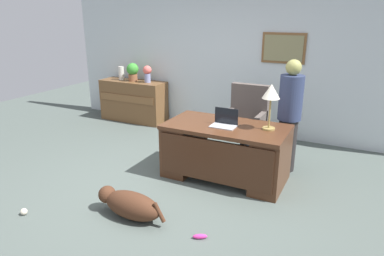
{
  "coord_description": "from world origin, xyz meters",
  "views": [
    {
      "loc": [
        2.14,
        -3.45,
        2.15
      ],
      "look_at": [
        0.27,
        0.3,
        0.75
      ],
      "focal_mm": 32.49,
      "sensor_mm": 36.0,
      "label": 1
    }
  ],
  "objects_px": {
    "dog_lying": "(130,204)",
    "laptop": "(225,122)",
    "potted_plant": "(133,71)",
    "desk_lamp": "(271,94)",
    "armchair": "(246,123)",
    "desk": "(225,150)",
    "person_standing": "(289,116)",
    "credenza": "(134,101)",
    "dog_toy_bone": "(200,236)",
    "vase_empty": "(121,73)",
    "dog_toy_ball": "(24,212)",
    "vase_with_flowers": "(147,73)"
  },
  "relations": [
    {
      "from": "desk",
      "to": "dog_toy_ball",
      "type": "distance_m",
      "value": 2.52
    },
    {
      "from": "person_standing",
      "to": "vase_empty",
      "type": "relative_size",
      "value": 5.75
    },
    {
      "from": "laptop",
      "to": "desk_lamp",
      "type": "xyz_separation_m",
      "value": [
        0.55,
        0.12,
        0.4
      ]
    },
    {
      "from": "desk",
      "to": "laptop",
      "type": "xyz_separation_m",
      "value": [
        -0.01,
        -0.01,
        0.4
      ]
    },
    {
      "from": "dog_lying",
      "to": "laptop",
      "type": "distance_m",
      "value": 1.6
    },
    {
      "from": "desk_lamp",
      "to": "vase_with_flowers",
      "type": "distance_m",
      "value": 3.24
    },
    {
      "from": "potted_plant",
      "to": "dog_toy_ball",
      "type": "distance_m",
      "value": 3.79
    },
    {
      "from": "armchair",
      "to": "vase_empty",
      "type": "distance_m",
      "value": 2.99
    },
    {
      "from": "laptop",
      "to": "desk_lamp",
      "type": "bearing_deg",
      "value": 12.02
    },
    {
      "from": "person_standing",
      "to": "laptop",
      "type": "distance_m",
      "value": 0.95
    },
    {
      "from": "armchair",
      "to": "dog_toy_ball",
      "type": "xyz_separation_m",
      "value": [
        -1.6,
        -2.9,
        -0.44
      ]
    },
    {
      "from": "potted_plant",
      "to": "armchair",
      "type": "bearing_deg",
      "value": -13.52
    },
    {
      "from": "person_standing",
      "to": "desk_lamp",
      "type": "relative_size",
      "value": 2.7
    },
    {
      "from": "credenza",
      "to": "dog_toy_bone",
      "type": "xyz_separation_m",
      "value": [
        2.95,
        -3.03,
        -0.39
      ]
    },
    {
      "from": "vase_empty",
      "to": "vase_with_flowers",
      "type": "bearing_deg",
      "value": 0.0
    },
    {
      "from": "vase_with_flowers",
      "to": "dog_toy_bone",
      "type": "relative_size",
      "value": 2.25
    },
    {
      "from": "laptop",
      "to": "vase_empty",
      "type": "relative_size",
      "value": 1.17
    },
    {
      "from": "vase_empty",
      "to": "dog_toy_bone",
      "type": "height_order",
      "value": "vase_empty"
    },
    {
      "from": "dog_lying",
      "to": "dog_toy_bone",
      "type": "xyz_separation_m",
      "value": [
        0.86,
        -0.01,
        -0.13
      ]
    },
    {
      "from": "desk",
      "to": "laptop",
      "type": "relative_size",
      "value": 5.0
    },
    {
      "from": "person_standing",
      "to": "potted_plant",
      "type": "bearing_deg",
      "value": 163.07
    },
    {
      "from": "dog_toy_ball",
      "to": "dog_toy_bone",
      "type": "distance_m",
      "value": 2.0
    },
    {
      "from": "armchair",
      "to": "dog_lying",
      "type": "relative_size",
      "value": 1.22
    },
    {
      "from": "desk",
      "to": "potted_plant",
      "type": "height_order",
      "value": "potted_plant"
    },
    {
      "from": "vase_empty",
      "to": "potted_plant",
      "type": "xyz_separation_m",
      "value": [
        0.29,
        0.0,
        0.06
      ]
    },
    {
      "from": "laptop",
      "to": "potted_plant",
      "type": "distance_m",
      "value": 3.13
    },
    {
      "from": "credenza",
      "to": "vase_with_flowers",
      "type": "bearing_deg",
      "value": 0.2
    },
    {
      "from": "armchair",
      "to": "desk_lamp",
      "type": "bearing_deg",
      "value": -57.34
    },
    {
      "from": "vase_with_flowers",
      "to": "armchair",
      "type": "bearing_deg",
      "value": -15.54
    },
    {
      "from": "potted_plant",
      "to": "desk_lamp",
      "type": "bearing_deg",
      "value": -25.9
    },
    {
      "from": "armchair",
      "to": "dog_lying",
      "type": "height_order",
      "value": "armchair"
    },
    {
      "from": "desk",
      "to": "dog_lying",
      "type": "distance_m",
      "value": 1.5
    },
    {
      "from": "dog_lying",
      "to": "potted_plant",
      "type": "distance_m",
      "value": 3.77
    },
    {
      "from": "desk",
      "to": "dog_lying",
      "type": "xyz_separation_m",
      "value": [
        -0.57,
        -1.36,
        -0.25
      ]
    },
    {
      "from": "armchair",
      "to": "laptop",
      "type": "distance_m",
      "value": 1.09
    },
    {
      "from": "laptop",
      "to": "vase_with_flowers",
      "type": "bearing_deg",
      "value": 143.95
    },
    {
      "from": "armchair",
      "to": "potted_plant",
      "type": "height_order",
      "value": "potted_plant"
    },
    {
      "from": "dog_lying",
      "to": "potted_plant",
      "type": "relative_size",
      "value": 2.45
    },
    {
      "from": "person_standing",
      "to": "dog_toy_ball",
      "type": "xyz_separation_m",
      "value": [
        -2.34,
        -2.51,
        -0.77
      ]
    },
    {
      "from": "vase_empty",
      "to": "potted_plant",
      "type": "distance_m",
      "value": 0.29
    },
    {
      "from": "credenza",
      "to": "dog_toy_ball",
      "type": "xyz_separation_m",
      "value": [
        1.01,
        -3.52,
        -0.38
      ]
    },
    {
      "from": "vase_with_flowers",
      "to": "dog_toy_ball",
      "type": "relative_size",
      "value": 4.37
    },
    {
      "from": "desk_lamp",
      "to": "vase_empty",
      "type": "bearing_deg",
      "value": 155.98
    },
    {
      "from": "vase_with_flowers",
      "to": "dog_toy_ball",
      "type": "bearing_deg",
      "value": -79.6
    },
    {
      "from": "person_standing",
      "to": "desk",
      "type": "bearing_deg",
      "value": -136.72
    },
    {
      "from": "laptop",
      "to": "potted_plant",
      "type": "relative_size",
      "value": 0.89
    },
    {
      "from": "desk",
      "to": "potted_plant",
      "type": "xyz_separation_m",
      "value": [
        -2.65,
        1.66,
        0.63
      ]
    },
    {
      "from": "dog_toy_bone",
      "to": "desk_lamp",
      "type": "bearing_deg",
      "value": 80.42
    },
    {
      "from": "desk",
      "to": "dog_toy_bone",
      "type": "xyz_separation_m",
      "value": [
        0.29,
        -1.37,
        -0.38
      ]
    },
    {
      "from": "dog_lying",
      "to": "vase_with_flowers",
      "type": "relative_size",
      "value": 2.66
    }
  ]
}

